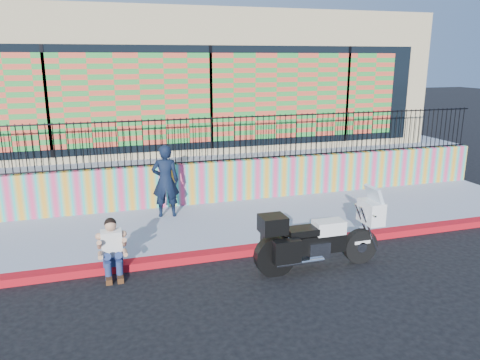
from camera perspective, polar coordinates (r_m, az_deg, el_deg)
name	(u,v)px	position (r m, az deg, el deg)	size (l,w,h in m)	color
ground	(260,252)	(9.86, 2.44, -8.81)	(90.00, 90.00, 0.00)	black
red_curb	(260,249)	(9.83, 2.45, -8.41)	(16.00, 0.30, 0.15)	red
sidewalk	(237,223)	(11.29, -0.35, -5.26)	(16.00, 3.00, 0.15)	#8E97AA
mural_wall	(220,182)	(12.57, -2.46, -0.19)	(16.00, 0.20, 1.10)	#E63C70
metal_fence	(219,139)	(12.33, -2.52, 4.98)	(15.80, 0.04, 1.20)	black
elevated_platform	(185,150)	(17.45, -6.72, 3.70)	(16.00, 10.00, 1.25)	#8E97AA
storefront_building	(184,77)	(16.93, -6.85, 12.31)	(14.00, 8.06, 4.00)	tan
police_motorcycle	(317,237)	(9.01, 9.38, -6.87)	(2.49, 0.82, 1.55)	black
police_officer	(165,181)	(11.44, -9.08, -0.11)	(0.65, 0.43, 1.78)	black
seated_man	(113,253)	(9.00, -15.27, -8.61)	(0.54, 0.71, 1.06)	navy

